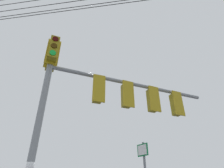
# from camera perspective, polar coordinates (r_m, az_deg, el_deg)

# --- Properties ---
(signal_mast_assembly) EXTENTS (6.11, 3.23, 6.57)m
(signal_mast_assembly) POSITION_cam_1_polar(r_m,az_deg,el_deg) (6.61, -3.55, -3.24)
(signal_mast_assembly) COLOR gray
(signal_mast_assembly) RESTS_ON ground
(overhead_wire_span) EXTENTS (19.41, 28.72, 2.46)m
(overhead_wire_span) POSITION_cam_1_polar(r_m,az_deg,el_deg) (9.95, -23.25, 21.87)
(overhead_wire_span) COLOR black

